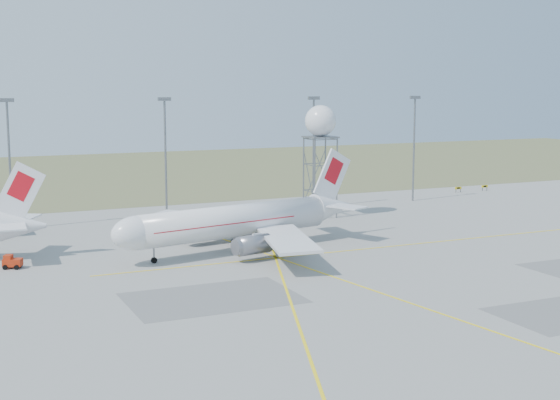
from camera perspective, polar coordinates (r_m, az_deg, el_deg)
name	(u,v)px	position (r m, az deg, el deg)	size (l,w,h in m)	color
ground	(453,312)	(80.21, 12.55, -8.02)	(400.00, 400.00, 0.00)	#A1A19C
grass_strip	(123,173)	(207.71, -11.40, 1.98)	(400.00, 120.00, 0.03)	#4F6034
mast_a	(9,153)	(128.07, -19.20, 3.27)	(2.20, 0.50, 20.50)	slate
mast_b	(165,148)	(132.76, -8.38, 3.81)	(2.20, 0.50, 20.50)	slate
mast_c	(314,143)	(143.10, 2.47, 4.21)	(2.20, 0.50, 20.50)	slate
mast_d	(414,139)	(154.34, 9.78, 4.39)	(2.20, 0.50, 20.50)	slate
taxi_sign_near	(458,188)	(169.38, 12.91, 0.84)	(1.60, 0.17, 1.20)	black
taxi_sign_far	(485,187)	(173.71, 14.74, 0.96)	(1.60, 0.17, 1.20)	black
airliner_main	(237,221)	(106.25, -3.14, -1.58)	(38.73, 37.03, 13.25)	silver
radar_tower	(320,155)	(133.17, 2.96, 3.33)	(5.29, 5.29, 19.17)	slate
baggage_tug	(12,263)	(101.98, -19.00, -4.40)	(2.59, 2.42, 1.71)	#B4270C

